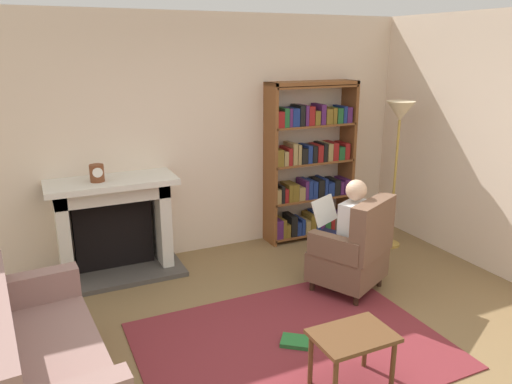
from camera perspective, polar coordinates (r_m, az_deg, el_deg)
The scene contains 13 objects.
ground at distance 3.99m, azimuth 6.38°, elevation -19.46°, with size 14.00×14.00×0.00m, color olive.
back_wall at distance 5.64m, azimuth -6.79°, elevation 6.35°, with size 5.60×0.10×2.70m, color beige.
side_wall_right at distance 6.00m, azimuth 22.55°, elevation 5.81°, with size 0.10×5.20×2.70m, color beige.
area_rug at distance 4.19m, azimuth 4.16°, elevation -17.27°, with size 2.40×1.80×0.01m, color maroon.
fireplace at distance 5.37m, azimuth -16.19°, elevation -3.46°, with size 1.33×0.64×1.05m.
mantel_clock at distance 5.10m, azimuth -18.00°, elevation 2.10°, with size 0.14×0.14×0.17m.
bookshelf at distance 6.09m, azimuth 6.26°, elevation 3.17°, with size 1.14×0.32×1.95m.
armchair_reading at distance 4.91m, azimuth 11.34°, elevation -6.73°, with size 0.85×0.84×0.97m.
seated_reader at distance 4.88m, azimuth 10.24°, elevation -4.30°, with size 0.52×0.60×1.14m.
sofa_floral at distance 3.71m, azimuth -23.90°, elevation -17.98°, with size 0.85×1.75×0.85m.
side_table at distance 3.61m, azimuth 11.15°, elevation -16.77°, with size 0.56×0.39×0.44m.
scattered_books at distance 4.24m, azimuth 7.06°, elevation -16.59°, with size 0.64×0.38×0.04m.
floor_lamp at distance 5.88m, azimuth 16.30°, elevation 7.52°, with size 0.32×0.32×1.75m.
Camera 1 is at (-1.73, -2.72, 2.33)m, focal length 34.44 mm.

